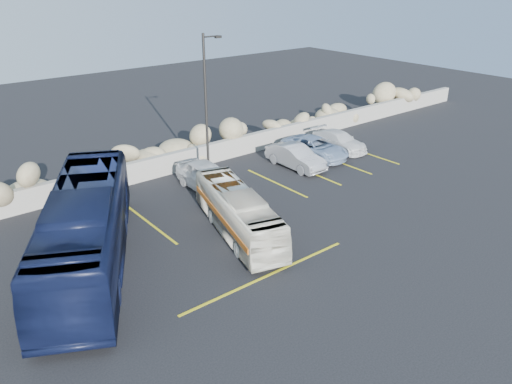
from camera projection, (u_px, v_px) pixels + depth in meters
ground at (290, 269)px, 19.76m from camera, size 90.00×90.00×0.00m
seawall at (147, 169)px, 28.07m from camera, size 60.00×0.40×1.20m
riprap_pile at (136, 152)px, 28.64m from camera, size 54.00×2.80×2.60m
parking_lines at (284, 194)px, 26.38m from camera, size 18.16×9.36×0.01m
lamppost at (207, 106)px, 26.25m from camera, size 1.14×0.18×8.00m
vintage_bus at (238, 213)px, 22.07m from camera, size 3.62×7.50×2.04m
tour_coach at (86, 228)px, 19.53m from camera, size 7.68×11.36×3.18m
car_a at (207, 177)px, 26.58m from camera, size 2.03×4.58×1.53m
car_b at (295, 157)px, 29.75m from camera, size 1.44×4.10×1.35m
car_c at (339, 141)px, 32.75m from camera, size 1.74×4.15×1.20m
car_d at (315, 148)px, 31.39m from camera, size 2.36×4.68×1.27m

